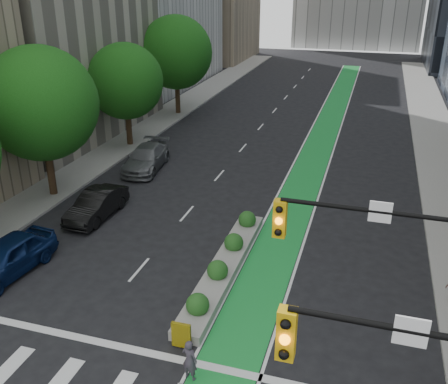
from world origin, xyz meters
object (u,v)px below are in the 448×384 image
Objects in this scene: cyclist at (190,360)px; parked_car_left_near at (7,257)px; parked_car_left_far at (146,158)px; median_planter at (225,264)px; parked_car_left_mid at (97,205)px.

cyclist is 0.31× the size of parked_car_left_near.
parked_car_left_near is at bearing -98.09° from parked_car_left_far.
parked_car_left_near is at bearing -161.83° from median_planter.
parked_car_left_mid is (-8.20, 3.15, 0.37)m from median_planter.
parked_car_left_mid is at bearing -92.53° from parked_car_left_far.
parked_car_left_far is (-8.80, 10.71, 0.41)m from median_planter.
cyclist is at bearing -14.15° from parked_car_left_near.
parked_car_left_far is at bearing 94.70° from parked_car_left_near.
cyclist is 0.28× the size of parked_car_left_far.
parked_car_left_far is at bearing -47.19° from cyclist.
parked_car_left_near reaches higher than median_planter.
parked_car_left_far is at bearing 129.43° from median_planter.
parked_car_left_far reaches higher than median_planter.
parked_car_left_far reaches higher than parked_car_left_mid.
cyclist is 10.46m from parked_car_left_near.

